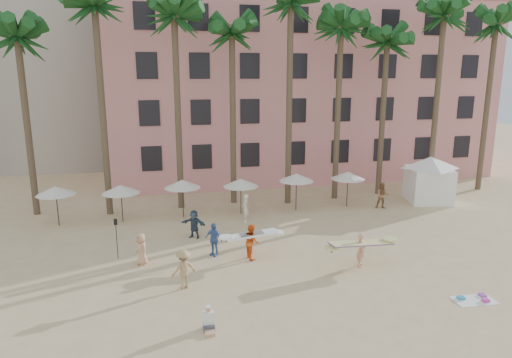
{
  "coord_description": "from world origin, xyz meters",
  "views": [
    {
      "loc": [
        -6.56,
        -17.69,
        9.65
      ],
      "look_at": [
        -1.35,
        6.0,
        4.0
      ],
      "focal_mm": 32.0,
      "sensor_mm": 36.0,
      "label": 1
    }
  ],
  "objects_px": {
    "pink_hotel": "(295,90)",
    "carrier_yellow": "(361,248)",
    "cabana": "(429,175)",
    "carrier_white": "(252,240)"
  },
  "relations": [
    {
      "from": "carrier_yellow",
      "to": "carrier_white",
      "type": "distance_m",
      "value": 5.68
    },
    {
      "from": "pink_hotel",
      "to": "carrier_yellow",
      "type": "distance_m",
      "value": 24.88
    },
    {
      "from": "cabana",
      "to": "carrier_yellow",
      "type": "xyz_separation_m",
      "value": [
        -10.28,
        -10.12,
        -1.06
      ]
    },
    {
      "from": "pink_hotel",
      "to": "cabana",
      "type": "distance_m",
      "value": 16.14
    },
    {
      "from": "cabana",
      "to": "pink_hotel",
      "type": "bearing_deg",
      "value": 116.19
    },
    {
      "from": "pink_hotel",
      "to": "carrier_yellow",
      "type": "relative_size",
      "value": 9.86
    },
    {
      "from": "carrier_white",
      "to": "cabana",
      "type": "bearing_deg",
      "value": 27.06
    },
    {
      "from": "carrier_white",
      "to": "pink_hotel",
      "type": "bearing_deg",
      "value": 67.44
    },
    {
      "from": "cabana",
      "to": "carrier_yellow",
      "type": "height_order",
      "value": "cabana"
    },
    {
      "from": "pink_hotel",
      "to": "carrier_white",
      "type": "bearing_deg",
      "value": -112.56
    }
  ]
}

